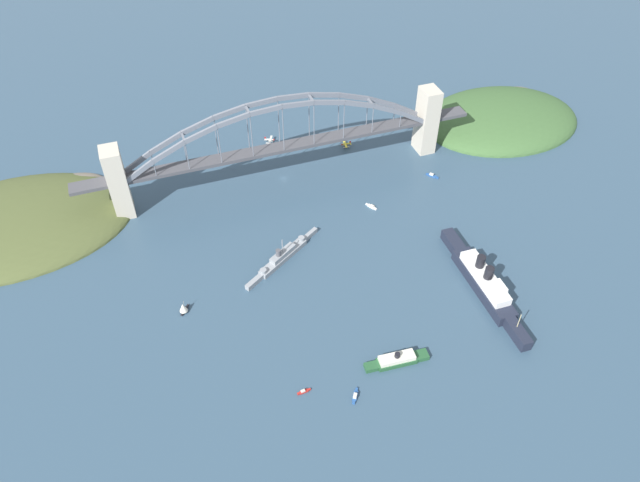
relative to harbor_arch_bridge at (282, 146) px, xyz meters
name	(u,v)px	position (x,y,z in m)	size (l,w,h in m)	color
ground_plane	(284,179)	(0.00, 0.00, -28.24)	(1400.00, 1400.00, 0.00)	#334C60
harbor_arch_bridge	(282,146)	(0.00, 0.00, 0.00)	(283.95, 16.35, 64.13)	beige
headland_west_shore	(501,120)	(-191.27, -15.88, -28.24)	(130.41, 99.43, 27.96)	#3D6033
headland_east_shore	(16,225)	(182.51, -11.59, -28.24)	(157.53, 109.13, 20.41)	#4C562D
ocean_liner	(483,282)	(-80.16, 141.44, -22.57)	(12.96, 96.07, 19.58)	#1E2333
naval_cruiser	(282,257)	(24.95, 79.10, -25.49)	(57.25, 37.83, 16.65)	gray
harbor_ferry_steamer	(397,360)	(-9.95, 173.05, -25.87)	(35.60, 8.98, 7.83)	#23512D
seaplane_taxiing_near_bridge	(346,144)	(-57.08, -22.76, -26.28)	(7.87, 11.43, 4.67)	#B7B7B2
seaplane_second_in_formation	(270,140)	(-3.29, -47.67, -26.07)	(7.99, 9.10, 5.03)	#B7B7B2
small_boat_0	(183,308)	(90.48, 100.50, -24.57)	(6.81, 7.81, 7.82)	black
small_boat_1	(432,175)	(-102.65, 33.47, -27.44)	(7.20, 8.50, 2.26)	#234C8C
small_boat_2	(355,396)	(18.79, 185.08, -27.36)	(6.19, 8.55, 2.50)	#234C8C
small_boat_3	(372,206)	(-47.43, 50.86, -27.56)	(5.65, 8.81, 1.91)	silver
small_boat_4	(304,391)	(42.51, 173.76, -27.57)	(7.39, 2.00, 1.87)	#B2231E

